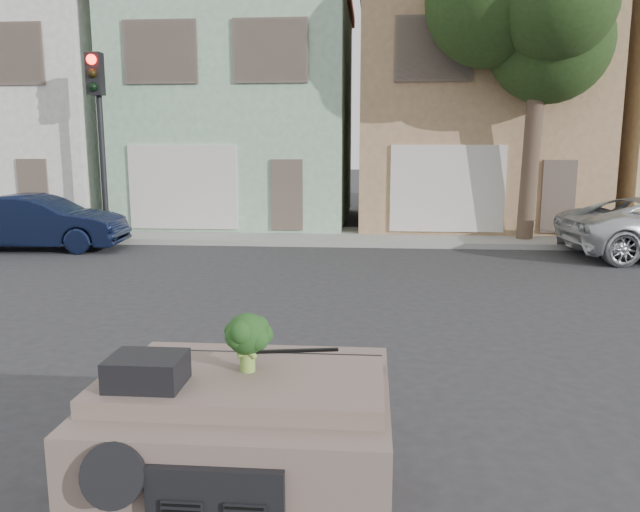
# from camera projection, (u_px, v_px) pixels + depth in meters

# --- Properties ---
(ground_plane) EXTENTS (120.00, 120.00, 0.00)m
(ground_plane) POSITION_uv_depth(u_px,v_px,m) (297.00, 369.00, 7.50)
(ground_plane) COLOR #303033
(ground_plane) RESTS_ON ground
(sidewalk) EXTENTS (40.00, 3.00, 0.15)m
(sidewalk) POSITION_uv_depth(u_px,v_px,m) (341.00, 236.00, 17.79)
(sidewalk) COLOR gray
(sidewalk) RESTS_ON ground
(townhouse_white) EXTENTS (7.20, 8.20, 7.55)m
(townhouse_white) POSITION_uv_depth(u_px,v_px,m) (36.00, 112.00, 21.95)
(townhouse_white) COLOR silver
(townhouse_white) RESTS_ON ground
(townhouse_mint) EXTENTS (7.20, 8.20, 7.55)m
(townhouse_mint) POSITION_uv_depth(u_px,v_px,m) (245.00, 111.00, 21.34)
(townhouse_mint) COLOR #94BB9B
(townhouse_mint) RESTS_ON ground
(townhouse_tan) EXTENTS (7.20, 8.20, 7.55)m
(townhouse_tan) POSITION_uv_depth(u_px,v_px,m) (468.00, 110.00, 20.73)
(townhouse_tan) COLOR #A4805B
(townhouse_tan) RESTS_ON ground
(navy_sedan) EXTENTS (4.39, 1.85, 1.41)m
(navy_sedan) POSITION_uv_depth(u_px,v_px,m) (41.00, 250.00, 15.97)
(navy_sedan) COLOR black
(navy_sedan) RESTS_ON ground
(traffic_signal) EXTENTS (0.40, 0.40, 5.10)m
(traffic_signal) POSITION_uv_depth(u_px,v_px,m) (100.00, 149.00, 16.90)
(traffic_signal) COLOR black
(traffic_signal) RESTS_ON ground
(tree_near) EXTENTS (4.40, 4.00, 8.50)m
(tree_near) POSITION_uv_depth(u_px,v_px,m) (535.00, 81.00, 15.96)
(tree_near) COLOR #203615
(tree_near) RESTS_ON ground
(car_dashboard) EXTENTS (2.00, 1.80, 1.12)m
(car_dashboard) POSITION_uv_depth(u_px,v_px,m) (247.00, 443.00, 4.46)
(car_dashboard) COLOR #715E55
(car_dashboard) RESTS_ON ground
(instrument_hump) EXTENTS (0.48, 0.38, 0.20)m
(instrument_hump) POSITION_uv_depth(u_px,v_px,m) (147.00, 371.00, 4.05)
(instrument_hump) COLOR black
(instrument_hump) RESTS_ON car_dashboard
(wiper_arm) EXTENTS (0.69, 0.15, 0.02)m
(wiper_arm) POSITION_uv_depth(u_px,v_px,m) (292.00, 351.00, 4.71)
(wiper_arm) COLOR black
(wiper_arm) RESTS_ON car_dashboard
(broccoli) EXTENTS (0.40, 0.40, 0.42)m
(broccoli) POSITION_uv_depth(u_px,v_px,m) (247.00, 342.00, 4.29)
(broccoli) COLOR #193914
(broccoli) RESTS_ON car_dashboard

